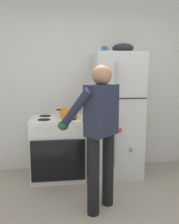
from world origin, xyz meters
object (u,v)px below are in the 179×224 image
object	(u,v)px
refrigerator	(116,115)
mixing_bowl	(123,48)
red_pot	(69,113)
stove_range	(58,148)
coffee_mug	(104,50)
person_cook	(99,126)

from	to	relation	value
refrigerator	mixing_bowl	size ratio (longest dim) A/B	5.93
red_pot	stove_range	bearing A→B (deg)	166.08
refrigerator	red_pot	size ratio (longest dim) A/B	5.27
stove_range	refrigerator	bearing A→B (deg)	0.67
red_pot	coffee_mug	size ratio (longest dim) A/B	3.05
refrigerator	stove_range	world-z (taller)	refrigerator
coffee_mug	mixing_bowl	world-z (taller)	mixing_bowl
refrigerator	coffee_mug	xyz separation A→B (m)	(-0.18, 0.05, 0.95)
person_cook	red_pot	bearing A→B (deg)	108.50
person_cook	coffee_mug	xyz separation A→B (m)	(0.24, 0.96, 0.89)
refrigerator	person_cook	size ratio (longest dim) A/B	1.13
refrigerator	stove_range	xyz separation A→B (m)	(-0.86, -0.01, -0.46)
refrigerator	person_cook	xyz separation A→B (m)	(-0.42, -0.90, 0.05)
stove_range	coffee_mug	size ratio (longest dim) A/B	7.97
refrigerator	person_cook	bearing A→B (deg)	-114.70
coffee_mug	red_pot	bearing A→B (deg)	-169.22
refrigerator	person_cook	world-z (taller)	refrigerator
stove_range	coffee_mug	bearing A→B (deg)	5.03
refrigerator	coffee_mug	bearing A→B (deg)	164.17
red_pot	mixing_bowl	distance (m)	1.20
person_cook	mixing_bowl	distance (m)	1.38
red_pot	coffee_mug	bearing A→B (deg)	10.78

